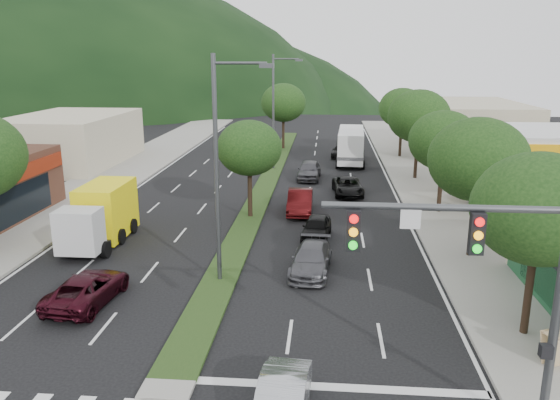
# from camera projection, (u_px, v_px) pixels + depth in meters

# --- Properties ---
(ground) EXTENTS (160.00, 160.00, 0.00)m
(ground) POSITION_uv_depth(u_px,v_px,m) (171.00, 383.00, 17.05)
(ground) COLOR black
(ground) RESTS_ON ground
(sidewalk_right) EXTENTS (5.00, 90.00, 0.15)m
(sidewalk_right) POSITION_uv_depth(u_px,v_px,m) (432.00, 193.00, 40.06)
(sidewalk_right) COLOR gray
(sidewalk_right) RESTS_ON ground
(sidewalk_left) EXTENTS (6.00, 90.00, 0.15)m
(sidewalk_left) POSITION_uv_depth(u_px,v_px,m) (96.00, 187.00, 42.18)
(sidewalk_left) COLOR gray
(sidewalk_left) RESTS_ON ground
(median) EXTENTS (1.60, 56.00, 0.12)m
(median) POSITION_uv_depth(u_px,v_px,m) (267.00, 181.00, 43.99)
(median) COLOR #1F3A15
(median) RESTS_ON ground
(traffic_signal) EXTENTS (6.12, 0.40, 7.00)m
(traffic_signal) POSITION_uv_depth(u_px,v_px,m) (498.00, 273.00, 13.62)
(traffic_signal) COLOR #47494C
(traffic_signal) RESTS_ON ground
(gas_canopy) EXTENTS (12.20, 8.20, 5.25)m
(gas_canopy) POSITION_uv_depth(u_px,v_px,m) (547.00, 139.00, 35.46)
(gas_canopy) COLOR silver
(gas_canopy) RESTS_ON ground
(bldg_left_far) EXTENTS (9.00, 14.00, 4.60)m
(bldg_left_far) POSITION_uv_depth(u_px,v_px,m) (72.00, 140.00, 50.77)
(bldg_left_far) COLOR beige
(bldg_left_far) RESTS_ON ground
(bldg_right_far) EXTENTS (10.00, 16.00, 5.20)m
(bldg_right_far) POSITION_uv_depth(u_px,v_px,m) (469.00, 127.00, 57.12)
(bldg_right_far) COLOR beige
(bldg_right_far) RESTS_ON ground
(tree_r_a) EXTENTS (4.60, 4.60, 6.63)m
(tree_r_a) POSITION_uv_depth(u_px,v_px,m) (539.00, 209.00, 18.66)
(tree_r_a) COLOR black
(tree_r_a) RESTS_ON sidewalk_right
(tree_r_b) EXTENTS (4.80, 4.80, 6.94)m
(tree_r_b) POSITION_uv_depth(u_px,v_px,m) (478.00, 160.00, 26.31)
(tree_r_b) COLOR black
(tree_r_b) RESTS_ON sidewalk_right
(tree_r_c) EXTENTS (4.40, 4.40, 6.48)m
(tree_r_c) POSITION_uv_depth(u_px,v_px,m) (444.00, 140.00, 34.09)
(tree_r_c) COLOR black
(tree_r_c) RESTS_ON sidewalk_right
(tree_r_d) EXTENTS (5.00, 5.00, 7.17)m
(tree_r_d) POSITION_uv_depth(u_px,v_px,m) (419.00, 116.00, 43.60)
(tree_r_d) COLOR black
(tree_r_d) RESTS_ON sidewalk_right
(tree_r_e) EXTENTS (4.60, 4.60, 6.71)m
(tree_r_e) POSITION_uv_depth(u_px,v_px,m) (402.00, 108.00, 53.31)
(tree_r_e) COLOR black
(tree_r_e) RESTS_ON sidewalk_right
(tree_med_near) EXTENTS (4.00, 4.00, 6.02)m
(tree_med_near) POSITION_uv_depth(u_px,v_px,m) (249.00, 148.00, 33.24)
(tree_med_near) COLOR black
(tree_med_near) RESTS_ON median
(tree_med_far) EXTENTS (4.80, 4.80, 6.94)m
(tree_med_far) POSITION_uv_depth(u_px,v_px,m) (283.00, 103.00, 58.12)
(tree_med_far) COLOR black
(tree_med_far) RESTS_ON median
(streetlight_near) EXTENTS (2.60, 0.25, 10.00)m
(streetlight_near) POSITION_uv_depth(u_px,v_px,m) (221.00, 160.00, 23.30)
(streetlight_near) COLOR #47494C
(streetlight_near) RESTS_ON ground
(streetlight_mid) EXTENTS (2.60, 0.25, 10.00)m
(streetlight_mid) POSITION_uv_depth(u_px,v_px,m) (276.00, 107.00, 47.37)
(streetlight_mid) COLOR #47494C
(streetlight_mid) RESTS_ON ground
(suv_maroon) EXTENTS (2.47, 4.68, 1.26)m
(suv_maroon) POSITION_uv_depth(u_px,v_px,m) (88.00, 289.00, 22.41)
(suv_maroon) COLOR black
(suv_maroon) RESTS_ON ground
(car_queue_a) EXTENTS (1.83, 3.76, 1.24)m
(car_queue_a) POSITION_uv_depth(u_px,v_px,m) (317.00, 227.00, 30.41)
(car_queue_a) COLOR black
(car_queue_a) RESTS_ON ground
(car_queue_b) EXTENTS (2.11, 4.45, 1.25)m
(car_queue_b) POSITION_uv_depth(u_px,v_px,m) (311.00, 259.00, 25.60)
(car_queue_b) COLOR #4B4B50
(car_queue_b) RESTS_ON ground
(car_queue_c) EXTENTS (1.60, 4.47, 1.47)m
(car_queue_c) POSITION_uv_depth(u_px,v_px,m) (300.00, 202.00, 35.29)
(car_queue_c) COLOR #430B0C
(car_queue_c) RESTS_ON ground
(car_queue_d) EXTENTS (2.37, 4.55, 1.22)m
(car_queue_d) POSITION_uv_depth(u_px,v_px,m) (348.00, 187.00, 39.87)
(car_queue_d) COLOR black
(car_queue_d) RESTS_ON ground
(car_queue_e) EXTENTS (2.00, 4.50, 1.51)m
(car_queue_e) POSITION_uv_depth(u_px,v_px,m) (309.00, 170.00, 44.89)
(car_queue_e) COLOR #454549
(car_queue_e) RESTS_ON ground
(car_queue_f) EXTENTS (2.23, 4.37, 1.21)m
(car_queue_f) POSITION_uv_depth(u_px,v_px,m) (341.00, 151.00, 54.69)
(car_queue_f) COLOR black
(car_queue_f) RESTS_ON ground
(box_truck) EXTENTS (2.48, 6.28, 3.09)m
(box_truck) POSITION_uv_depth(u_px,v_px,m) (102.00, 216.00, 29.57)
(box_truck) COLOR silver
(box_truck) RESTS_ON ground
(motorhome) EXTENTS (2.93, 8.28, 3.13)m
(motorhome) POSITION_uv_depth(u_px,v_px,m) (351.00, 145.00, 51.53)
(motorhome) COLOR white
(motorhome) RESTS_ON ground
(a_frame_sign) EXTENTS (0.91, 0.96, 1.49)m
(a_frame_sign) POSITION_uv_depth(u_px,v_px,m) (555.00, 346.00, 17.62)
(a_frame_sign) COLOR tan
(a_frame_sign) RESTS_ON sidewalk_right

